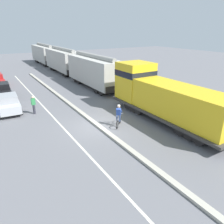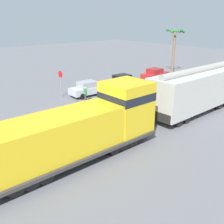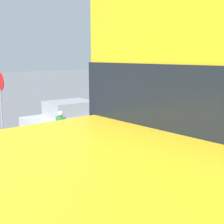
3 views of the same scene
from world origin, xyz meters
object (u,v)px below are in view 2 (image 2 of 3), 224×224
object	(u,v)px
parked_car_black	(123,81)
hopper_car_lead	(196,90)
parked_car_red	(155,74)
palm_tree_near	(175,41)
pedestrian_by_cars	(85,94)
locomotive	(84,130)
stop_sign	(61,79)
cyclist	(57,124)
parked_car_silver	(88,88)

from	to	relation	value
parked_car_black	hopper_car_lead	bearing A→B (deg)	-6.20
parked_car_black	parked_car_red	world-z (taller)	same
palm_tree_near	pedestrian_by_cars	xyz separation A→B (m)	(2.35, -17.60, -4.17)
locomotive	hopper_car_lead	world-z (taller)	locomotive
pedestrian_by_cars	stop_sign	bearing A→B (deg)	-165.51
palm_tree_near	pedestrian_by_cars	distance (m)	18.24
hopper_car_lead	locomotive	bearing A→B (deg)	-90.00
stop_sign	pedestrian_by_cars	xyz separation A→B (m)	(3.28, 0.85, -1.18)
stop_sign	locomotive	bearing A→B (deg)	-24.64
hopper_car_lead	parked_car_red	bearing A→B (deg)	145.86
parked_car_red	hopper_car_lead	bearing A→B (deg)	-34.14
hopper_car_lead	palm_tree_near	distance (m)	16.61
locomotive	pedestrian_by_cars	size ratio (longest dim) A/B	7.17
parked_car_red	pedestrian_by_cars	bearing A→B (deg)	-81.81
locomotive	hopper_car_lead	size ratio (longest dim) A/B	1.10
locomotive	parked_car_black	size ratio (longest dim) A/B	2.72
hopper_car_lead	parked_car_red	world-z (taller)	hopper_car_lead
parked_car_red	cyclist	world-z (taller)	cyclist
stop_sign	parked_car_silver	bearing A→B (deg)	59.68
cyclist	stop_sign	world-z (taller)	stop_sign
cyclist	stop_sign	distance (m)	9.86
parked_car_black	locomotive	bearing A→B (deg)	-51.21
parked_car_black	cyclist	bearing A→B (deg)	-62.35
cyclist	parked_car_red	bearing A→B (deg)	109.73
parked_car_silver	parked_car_black	distance (m)	5.21
locomotive	parked_car_black	world-z (taller)	locomotive
locomotive	palm_tree_near	size ratio (longest dim) A/B	1.72
palm_tree_near	pedestrian_by_cars	bearing A→B (deg)	-82.39
locomotive	stop_sign	size ratio (longest dim) A/B	4.03
parked_car_black	stop_sign	size ratio (longest dim) A/B	1.48
stop_sign	pedestrian_by_cars	size ratio (longest dim) A/B	1.78
locomotive	hopper_car_lead	distance (m)	12.16
stop_sign	hopper_car_lead	bearing A→B (deg)	28.37
palm_tree_near	hopper_car_lead	bearing A→B (deg)	-46.56
cyclist	locomotive	bearing A→B (deg)	-5.08
pedestrian_by_cars	parked_car_silver	bearing A→B (deg)	137.04
hopper_car_lead	pedestrian_by_cars	size ratio (longest dim) A/B	6.54
parked_car_silver	palm_tree_near	size ratio (longest dim) A/B	0.63
cyclist	stop_sign	size ratio (longest dim) A/B	0.60
locomotive	palm_tree_near	world-z (taller)	palm_tree_near
locomotive	stop_sign	bearing A→B (deg)	155.36
hopper_car_lead	parked_car_black	world-z (taller)	hopper_car_lead
locomotive	pedestrian_by_cars	distance (m)	11.01
parked_car_red	parked_car_black	bearing A→B (deg)	-89.47
parked_car_silver	parked_car_black	world-z (taller)	same
locomotive	palm_tree_near	bearing A→B (deg)	115.07
hopper_car_lead	cyclist	size ratio (longest dim) A/B	6.18
parked_car_silver	palm_tree_near	xyz separation A→B (m)	(-0.55, 15.92, 4.20)
parked_car_black	pedestrian_by_cars	distance (m)	7.12
cyclist	palm_tree_near	xyz separation A→B (m)	(-7.33, 23.68, 4.20)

